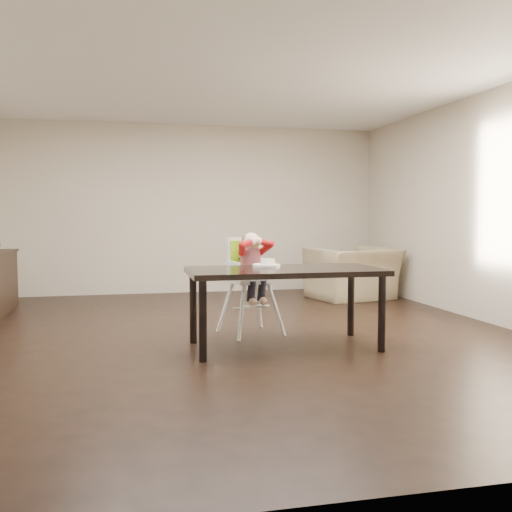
{
  "coord_description": "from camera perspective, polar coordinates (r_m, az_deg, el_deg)",
  "views": [
    {
      "loc": [
        -1.08,
        -5.75,
        1.24
      ],
      "look_at": [
        0.15,
        -0.3,
        0.85
      ],
      "focal_mm": 40.0,
      "sensor_mm": 36.0,
      "label": 1
    }
  ],
  "objects": [
    {
      "name": "room_walls",
      "position": [
        5.88,
        -2.07,
        10.01
      ],
      "size": [
        6.02,
        7.02,
        2.71
      ],
      "color": "beige",
      "rests_on": "ground"
    },
    {
      "name": "ground",
      "position": [
        5.98,
        -2.03,
        -7.96
      ],
      "size": [
        7.0,
        7.0,
        0.0
      ],
      "primitive_type": "plane",
      "color": "black",
      "rests_on": "ground"
    },
    {
      "name": "armchair",
      "position": [
        8.65,
        9.65,
        -0.87
      ],
      "size": [
        1.32,
        1.01,
        1.03
      ],
      "primitive_type": "imported",
      "rotation": [
        0.0,
        0.0,
        3.37
      ],
      "color": "#9A8862",
      "rests_on": "ground"
    },
    {
      "name": "high_chair",
      "position": [
        6.0,
        -0.66,
        -0.65
      ],
      "size": [
        0.54,
        0.54,
        1.07
      ],
      "rotation": [
        0.0,
        0.0,
        0.25
      ],
      "color": "white",
      "rests_on": "ground"
    },
    {
      "name": "plate",
      "position": [
        5.52,
        1.09,
        -0.81
      ],
      "size": [
        0.33,
        0.33,
        0.08
      ],
      "rotation": [
        0.0,
        0.0,
        0.27
      ],
      "color": "white",
      "rests_on": "dining_table"
    },
    {
      "name": "dining_table",
      "position": [
        5.36,
        2.86,
        -2.1
      ],
      "size": [
        1.8,
        0.9,
        0.75
      ],
      "color": "black",
      "rests_on": "ground"
    }
  ]
}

